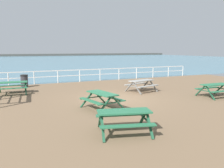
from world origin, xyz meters
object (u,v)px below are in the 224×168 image
object	(u,v)px
picnic_table_far_left	(141,83)
picnic_table_near_left	(12,85)
picnic_table_near_right	(215,87)
picnic_table_mid_centre	(124,116)
litter_bin	(24,81)
picnic_table_far_right	(102,97)

from	to	relation	value
picnic_table_far_left	picnic_table_near_left	bearing A→B (deg)	147.16
picnic_table_near_left	picnic_table_near_right	bearing A→B (deg)	-26.31
picnic_table_near_right	picnic_table_far_left	distance (m)	4.55
picnic_table_near_right	picnic_table_mid_centre	size ratio (longest dim) A/B	0.85
picnic_table_mid_centre	picnic_table_near_right	bearing A→B (deg)	37.17
picnic_table_mid_centre	picnic_table_far_left	bearing A→B (deg)	69.41
picnic_table_near_right	litter_bin	world-z (taller)	litter_bin
picnic_table_near_right	picnic_table_mid_centre	bearing A→B (deg)	-157.14
picnic_table_mid_centre	picnic_table_near_left	bearing A→B (deg)	124.92
picnic_table_near_left	picnic_table_far_right	bearing A→B (deg)	-54.28
picnic_table_mid_centre	litter_bin	size ratio (longest dim) A/B	2.24
picnic_table_near_left	picnic_table_mid_centre	xyz separation A→B (m)	(3.35, -9.16, 0.00)
picnic_table_far_left	picnic_table_far_right	distance (m)	5.16
picnic_table_near_right	picnic_table_far_left	bearing A→B (deg)	133.77
picnic_table_near_left	picnic_table_far_right	xyz separation A→B (m)	(3.87, -5.81, 0.00)
picnic_table_far_left	picnic_table_far_right	bearing A→B (deg)	-156.82
picnic_table_near_left	picnic_table_far_right	size ratio (longest dim) A/B	0.89
picnic_table_far_left	litter_bin	distance (m)	8.77
picnic_table_near_right	picnic_table_near_left	bearing A→B (deg)	152.17
picnic_table_near_right	picnic_table_far_right	distance (m)	7.21
picnic_table_far_right	picnic_table_mid_centre	bearing A→B (deg)	158.81
picnic_table_near_right	picnic_table_mid_centre	world-z (taller)	same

